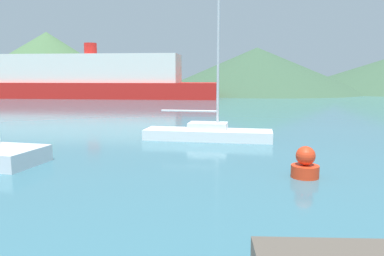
% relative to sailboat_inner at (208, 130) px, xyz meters
% --- Properties ---
extents(sailboat_inner, '(6.38, 3.18, 11.42)m').
position_rel_sailboat_inner_xyz_m(sailboat_inner, '(0.00, 0.00, 0.00)').
color(sailboat_inner, white).
rests_on(sailboat_inner, ground_plane).
extents(ferry_distant, '(36.19, 13.72, 7.63)m').
position_rel_sailboat_inner_xyz_m(ferry_distant, '(-11.80, 36.32, 2.19)').
color(ferry_distant, red).
rests_on(ferry_distant, ground_plane).
extents(buoy_marker, '(0.85, 0.85, 0.97)m').
position_rel_sailboat_inner_xyz_m(buoy_marker, '(2.06, -7.06, -0.06)').
color(buoy_marker, red).
rests_on(buoy_marker, ground_plane).
extents(hill_central, '(38.43, 38.43, 12.33)m').
position_rel_sailboat_inner_xyz_m(hill_central, '(-25.97, 65.58, 5.71)').
color(hill_central, '#476B42').
rests_on(hill_central, ground_plane).
extents(hill_east, '(39.12, 39.12, 8.34)m').
position_rel_sailboat_inner_xyz_m(hill_east, '(15.97, 51.68, 3.71)').
color(hill_east, '#38563D').
rests_on(hill_east, ground_plane).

